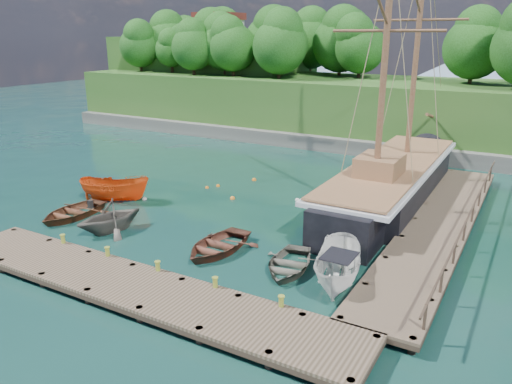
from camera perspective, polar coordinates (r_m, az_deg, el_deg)
ground at (r=27.30m, az=-7.31°, el=-4.91°), size 160.00×160.00×0.00m
dock_near at (r=21.48m, az=-13.57°, el=-10.56°), size 20.00×3.20×1.10m
dock_east at (r=29.03m, az=20.19°, el=-3.58°), size 3.20×24.00×1.10m
bollard_0 at (r=26.59m, az=-21.00°, el=-6.64°), size 0.26×0.26×0.45m
bollard_1 at (r=24.48m, az=-16.45°, el=-8.29°), size 0.26×0.26×0.45m
bollard_2 at (r=22.58m, az=-11.04°, el=-10.16°), size 0.26×0.26×0.45m
bollard_3 at (r=20.93m, az=-4.63°, el=-12.23°), size 0.26×0.26×0.45m
bollard_4 at (r=19.61m, az=2.87°, el=-14.43°), size 0.26×0.26×0.45m
rowboat_0 at (r=31.61m, az=-20.22°, el=-2.71°), size 3.17×4.38×0.90m
rowboat_1 at (r=28.76m, az=-16.28°, el=-4.31°), size 4.13×4.47×1.95m
rowboat_2 at (r=25.25m, az=-4.44°, el=-6.75°), size 3.27×4.49×0.91m
rowboat_3 at (r=23.37m, az=3.71°, el=-8.83°), size 3.51×4.40×0.82m
motorboat_orange at (r=33.77m, az=-15.74°, el=-0.98°), size 4.98×3.40×1.80m
cabin_boat_white at (r=22.23m, az=9.31°, el=-10.53°), size 3.02×5.26×1.91m
schooner at (r=33.36m, az=15.17°, el=0.77°), size 4.85×26.47×19.24m
mooring_buoy_0 at (r=33.55m, az=-12.61°, el=-0.86°), size 0.31×0.31×0.31m
mooring_buoy_1 at (r=35.35m, az=-5.62°, el=0.45°), size 0.28×0.28×0.28m
mooring_buoy_2 at (r=32.92m, az=-2.70°, el=-0.79°), size 0.34×0.34×0.34m
mooring_buoy_3 at (r=32.67m, az=4.74°, el=-0.98°), size 0.31×0.31×0.31m
mooring_buoy_4 at (r=35.69m, az=-4.36°, el=0.66°), size 0.27×0.27×0.27m
mooring_buoy_5 at (r=37.03m, az=-0.21°, el=1.34°), size 0.34×0.34×0.34m
headland at (r=58.82m, az=0.95°, el=12.91°), size 51.00×19.31×12.90m
distant_ridge at (r=90.86m, az=23.27°, el=12.46°), size 117.00×40.00×10.00m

